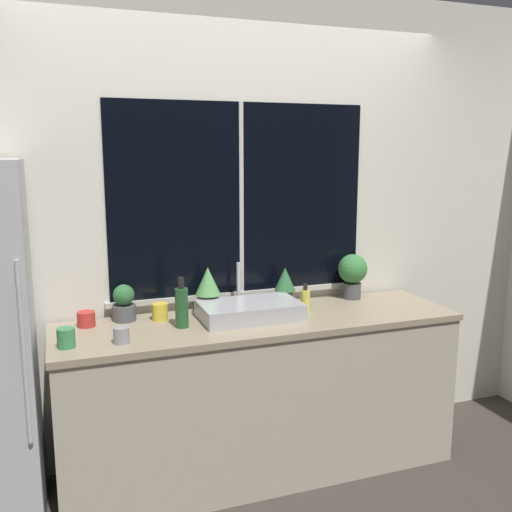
{
  "coord_description": "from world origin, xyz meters",
  "views": [
    {
      "loc": [
        -1.03,
        -2.51,
        1.79
      ],
      "look_at": [
        -0.03,
        0.29,
        1.24
      ],
      "focal_mm": 40.0,
      "sensor_mm": 36.0,
      "label": 1
    }
  ],
  "objects": [
    {
      "name": "ground_plane",
      "position": [
        0.0,
        0.0,
        0.0
      ],
      "size": [
        14.0,
        14.0,
        0.0
      ],
      "primitive_type": "plane",
      "color": "#38332D"
    },
    {
      "name": "mug_grey",
      "position": [
        -0.76,
        0.14,
        0.93
      ],
      "size": [
        0.08,
        0.08,
        0.08
      ],
      "color": "gray",
      "rests_on": "counter"
    },
    {
      "name": "wall_right",
      "position": [
        2.04,
        1.5,
        1.35
      ],
      "size": [
        0.06,
        7.0,
        2.7
      ],
      "color": "silver",
      "rests_on": "ground_plane"
    },
    {
      "name": "potted_plant_center_right",
      "position": [
        0.24,
        0.51,
        1.02
      ],
      "size": [
        0.13,
        0.13,
        0.23
      ],
      "color": "#4C4C51",
      "rests_on": "counter"
    },
    {
      "name": "potted_plant_far_right",
      "position": [
        0.69,
        0.51,
        1.05
      ],
      "size": [
        0.18,
        0.18,
        0.28
      ],
      "color": "#4C4C51",
      "rests_on": "counter"
    },
    {
      "name": "sink",
      "position": [
        -0.05,
        0.32,
        0.93
      ],
      "size": [
        0.54,
        0.38,
        0.28
      ],
      "color": "#ADADB2",
      "rests_on": "counter"
    },
    {
      "name": "counter",
      "position": [
        0.0,
        0.29,
        0.45
      ],
      "size": [
        2.2,
        0.61,
        0.89
      ],
      "color": "#B2A893",
      "rests_on": "ground_plane"
    },
    {
      "name": "mug_yellow",
      "position": [
        -0.52,
        0.46,
        0.93
      ],
      "size": [
        0.08,
        0.08,
        0.09
      ],
      "color": "gold",
      "rests_on": "counter"
    },
    {
      "name": "bottle_tall",
      "position": [
        -0.43,
        0.29,
        1.0
      ],
      "size": [
        0.07,
        0.07,
        0.26
      ],
      "color": "#235128",
      "rests_on": "counter"
    },
    {
      "name": "mug_red",
      "position": [
        -0.9,
        0.47,
        0.93
      ],
      "size": [
        0.09,
        0.09,
        0.08
      ],
      "color": "#B72D28",
      "rests_on": "counter"
    },
    {
      "name": "mug_green",
      "position": [
        -1.01,
        0.17,
        0.94
      ],
      "size": [
        0.08,
        0.08,
        0.09
      ],
      "color": "#38844C",
      "rests_on": "counter"
    },
    {
      "name": "wall_back",
      "position": [
        0.0,
        0.65,
        1.35
      ],
      "size": [
        8.0,
        0.09,
        2.7
      ],
      "color": "silver",
      "rests_on": "ground_plane"
    },
    {
      "name": "potted_plant_center_left",
      "position": [
        -0.23,
        0.51,
        1.03
      ],
      "size": [
        0.14,
        0.14,
        0.26
      ],
      "color": "#4C4C51",
      "rests_on": "counter"
    },
    {
      "name": "soap_bottle",
      "position": [
        0.29,
        0.33,
        0.96
      ],
      "size": [
        0.05,
        0.05,
        0.16
      ],
      "color": "#DBD14C",
      "rests_on": "counter"
    },
    {
      "name": "potted_plant_far_left",
      "position": [
        -0.7,
        0.51,
        0.98
      ],
      "size": [
        0.12,
        0.12,
        0.2
      ],
      "color": "#4C4C51",
      "rests_on": "counter"
    }
  ]
}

